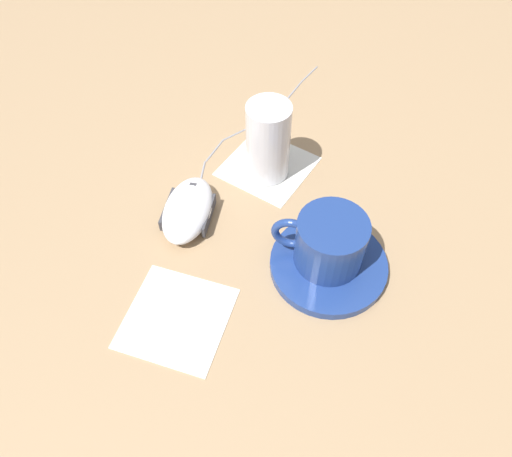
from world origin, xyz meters
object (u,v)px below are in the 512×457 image
object	(u,v)px
saucer	(328,265)
computer_mouse	(188,210)
drinking_glass	(268,141)
coffee_cup	(329,242)

from	to	relation	value
saucer	computer_mouse	world-z (taller)	computer_mouse
drinking_glass	computer_mouse	bearing A→B (deg)	84.74
coffee_cup	computer_mouse	world-z (taller)	coffee_cup
saucer	drinking_glass	distance (m)	0.19
saucer	computer_mouse	bearing A→B (deg)	22.12
coffee_cup	computer_mouse	bearing A→B (deg)	23.58
saucer	coffee_cup	xyz separation A→B (m)	(0.01, -0.00, 0.04)
saucer	drinking_glass	xyz separation A→B (m)	(0.17, -0.06, 0.06)
drinking_glass	coffee_cup	bearing A→B (deg)	159.57
saucer	coffee_cup	bearing A→B (deg)	-17.12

